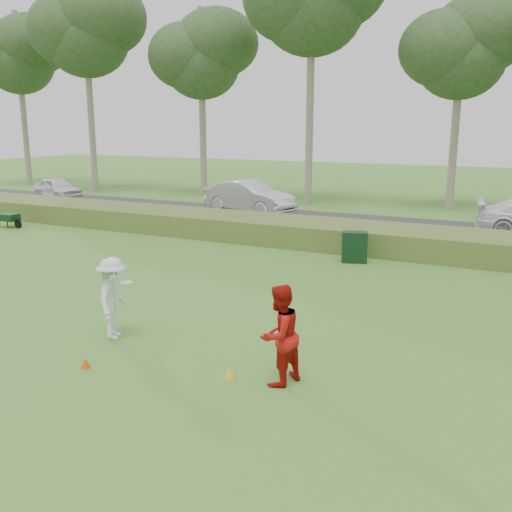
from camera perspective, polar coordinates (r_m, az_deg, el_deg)
The scene contains 15 objects.
ground at distance 12.24m, azimuth -8.55°, elevation -9.76°, with size 120.00×120.00×0.00m, color #3D7727.
reed_strip at distance 22.58m, azimuth 9.14°, elevation 2.01°, with size 80.00×3.00×0.90m, color #4D6528.
park_road at distance 27.39m, azimuth 12.30°, elevation 2.91°, with size 80.00×6.00×0.06m, color #2D2D2D.
tree_0 at distance 49.31m, azimuth -22.66°, elevation 17.94°, with size 6.76×6.76×13.00m.
tree_1 at distance 42.89m, azimuth -16.68°, elevation 20.78°, with size 7.54×7.54×14.50m.
tree_2 at distance 39.27m, azimuth -5.49°, elevation 19.23°, with size 6.50×6.50×12.00m.
tree_4 at distance 34.20m, azimuth 19.83°, elevation 18.85°, with size 6.24×6.24×11.50m.
player_white at distance 13.14m, azimuth -14.10°, elevation -4.11°, with size 1.11×1.37×1.86m.
player_red at distance 10.53m, azimuth 2.35°, elevation -7.91°, with size 0.93×0.72×1.90m, color #B8140F.
cone_orange at distance 11.96m, azimuth -16.66°, elevation -10.19°, with size 0.20×0.20×0.22m, color #DA4B0B.
cone_yellow at distance 11.06m, azimuth -2.62°, elevation -11.52°, with size 0.22×0.22×0.24m, color yellow.
utility_cabinet at distance 20.14m, azimuth 9.82°, elevation 0.89°, with size 0.86×0.54×1.07m, color black.
wheelbarrow at distance 28.96m, azimuth -23.47°, elevation 3.54°, with size 1.30×0.62×0.64m.
car_left at distance 38.47m, azimuth -19.24°, elevation 6.40°, with size 1.58×3.94×1.34m, color white.
car_mid at distance 30.71m, azimuth -0.67°, elevation 5.95°, with size 1.80×5.17×1.70m, color silver.
Camera 1 is at (6.60, -9.17, 4.72)m, focal length 40.00 mm.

